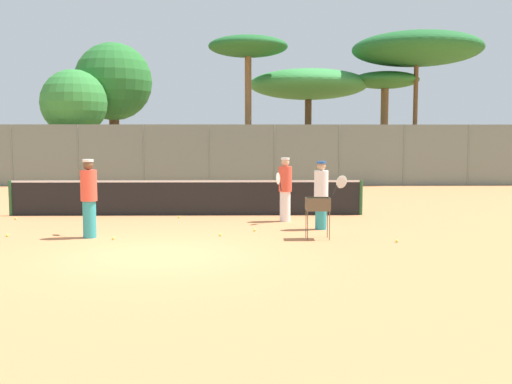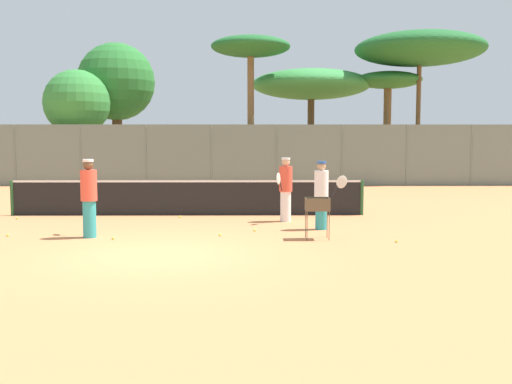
{
  "view_description": "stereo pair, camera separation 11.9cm",
  "coord_description": "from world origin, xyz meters",
  "px_view_note": "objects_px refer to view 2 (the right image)",
  "views": [
    {
      "loc": [
        1.82,
        -11.95,
        2.38
      ],
      "look_at": [
        2.07,
        3.06,
        1.0
      ],
      "focal_mm": 42.0,
      "sensor_mm": 36.0,
      "label": 1
    },
    {
      "loc": [
        1.94,
        -11.95,
        2.38
      ],
      "look_at": [
        2.07,
        3.06,
        1.0
      ],
      "focal_mm": 42.0,
      "sensor_mm": 36.0,
      "label": 2
    }
  ],
  "objects_px": {
    "parked_car": "(106,168)",
    "player_yellow_shirt": "(286,188)",
    "player_red_cap": "(89,197)",
    "ball_cart": "(317,208)",
    "player_white_outfit": "(322,194)",
    "tennis_net": "(187,197)"
  },
  "relations": [
    {
      "from": "player_white_outfit",
      "to": "parked_car",
      "type": "distance_m",
      "value": 20.82
    },
    {
      "from": "player_red_cap",
      "to": "ball_cart",
      "type": "height_order",
      "value": "player_red_cap"
    },
    {
      "from": "parked_car",
      "to": "player_yellow_shirt",
      "type": "bearing_deg",
      "value": -61.49
    },
    {
      "from": "tennis_net",
      "to": "parked_car",
      "type": "height_order",
      "value": "parked_car"
    },
    {
      "from": "player_yellow_shirt",
      "to": "ball_cart",
      "type": "distance_m",
      "value": 3.02
    },
    {
      "from": "player_red_cap",
      "to": "ball_cart",
      "type": "relative_size",
      "value": 1.91
    },
    {
      "from": "tennis_net",
      "to": "player_white_outfit",
      "type": "xyz_separation_m",
      "value": [
        3.76,
        -2.85,
        0.36
      ]
    },
    {
      "from": "player_red_cap",
      "to": "player_yellow_shirt",
      "type": "xyz_separation_m",
      "value": [
        4.81,
        2.69,
        -0.03
      ]
    },
    {
      "from": "player_white_outfit",
      "to": "ball_cart",
      "type": "distance_m",
      "value": 1.51
    },
    {
      "from": "player_yellow_shirt",
      "to": "parked_car",
      "type": "relative_size",
      "value": 0.43
    },
    {
      "from": "tennis_net",
      "to": "player_white_outfit",
      "type": "bearing_deg",
      "value": -37.21
    },
    {
      "from": "player_red_cap",
      "to": "parked_car",
      "type": "xyz_separation_m",
      "value": [
        -4.31,
        19.48,
        -0.3
      ]
    },
    {
      "from": "tennis_net",
      "to": "player_red_cap",
      "type": "xyz_separation_m",
      "value": [
        -1.9,
        -4.05,
        0.41
      ]
    },
    {
      "from": "player_red_cap",
      "to": "parked_car",
      "type": "relative_size",
      "value": 0.44
    },
    {
      "from": "tennis_net",
      "to": "parked_car",
      "type": "distance_m",
      "value": 16.63
    },
    {
      "from": "player_yellow_shirt",
      "to": "ball_cart",
      "type": "relative_size",
      "value": 1.85
    },
    {
      "from": "tennis_net",
      "to": "player_white_outfit",
      "type": "relative_size",
      "value": 6.11
    },
    {
      "from": "player_red_cap",
      "to": "ball_cart",
      "type": "xyz_separation_m",
      "value": [
        5.37,
        -0.27,
        -0.22
      ]
    },
    {
      "from": "player_white_outfit",
      "to": "player_yellow_shirt",
      "type": "height_order",
      "value": "player_yellow_shirt"
    },
    {
      "from": "ball_cart",
      "to": "player_white_outfit",
      "type": "bearing_deg",
      "value": 79.06
    },
    {
      "from": "tennis_net",
      "to": "ball_cart",
      "type": "relative_size",
      "value": 11.06
    },
    {
      "from": "player_white_outfit",
      "to": "player_red_cap",
      "type": "relative_size",
      "value": 0.95
    }
  ]
}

